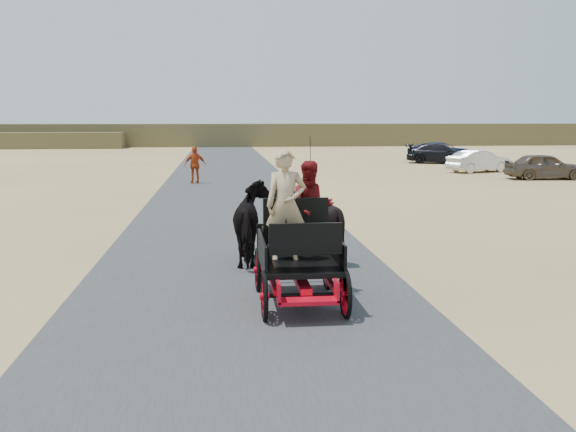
{
  "coord_description": "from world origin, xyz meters",
  "views": [
    {
      "loc": [
        -0.4,
        -8.87,
        3.02
      ],
      "look_at": [
        0.86,
        2.92,
        1.2
      ],
      "focal_mm": 40.0,
      "sensor_mm": 36.0,
      "label": 1
    }
  ],
  "objects": [
    {
      "name": "car_d",
      "position": [
        15.56,
        36.21,
        0.64
      ],
      "size": [
        4.93,
        2.87,
        1.29
      ],
      "primitive_type": "imported",
      "rotation": [
        0.0,
        0.0,
        1.74
      ],
      "color": "navy",
      "rests_on": "ground"
    },
    {
      "name": "driver_man",
      "position": [
        0.66,
        1.37,
        1.62
      ],
      "size": [
        0.66,
        0.43,
        1.8
      ],
      "primitive_type": "imported",
      "color": "tan",
      "rests_on": "carriage"
    },
    {
      "name": "pedestrian",
      "position": [
        -1.53,
        21.18,
        0.86
      ],
      "size": [
        1.07,
        0.61,
        1.73
      ],
      "primitive_type": "imported",
      "rotation": [
        0.0,
        0.0,
        3.34
      ],
      "color": "#B83F15",
      "rests_on": "ground"
    },
    {
      "name": "ground",
      "position": [
        0.0,
        0.0,
        0.0
      ],
      "size": [
        140.0,
        140.0,
        0.0
      ],
      "primitive_type": "plane",
      "color": "tan"
    },
    {
      "name": "carriage",
      "position": [
        0.86,
        1.32,
        0.36
      ],
      "size": [
        1.3,
        2.4,
        0.72
      ],
      "primitive_type": null,
      "color": "black",
      "rests_on": "ground"
    },
    {
      "name": "horse_right",
      "position": [
        1.41,
        4.32,
        0.85
      ],
      "size": [
        1.37,
        1.54,
        1.7
      ],
      "primitive_type": "imported",
      "rotation": [
        0.0,
        0.0,
        3.14
      ],
      "color": "black",
      "rests_on": "ground"
    },
    {
      "name": "ridge_far",
      "position": [
        0.0,
        62.0,
        1.2
      ],
      "size": [
        140.0,
        6.0,
        2.4
      ],
      "primitive_type": "cube",
      "color": "brown",
      "rests_on": "ground"
    },
    {
      "name": "horse_left",
      "position": [
        0.31,
        4.32,
        0.85
      ],
      "size": [
        0.91,
        2.01,
        1.7
      ],
      "primitive_type": "imported",
      "rotation": [
        0.0,
        0.0,
        3.14
      ],
      "color": "black",
      "rests_on": "ground"
    },
    {
      "name": "car_c",
      "position": [
        14.37,
        32.84,
        0.66
      ],
      "size": [
        4.9,
        3.59,
        1.32
      ],
      "primitive_type": "imported",
      "rotation": [
        0.0,
        0.0,
        1.14
      ],
      "color": "black",
      "rests_on": "ground"
    },
    {
      "name": "car_b",
      "position": [
        14.12,
        25.85,
        0.61
      ],
      "size": [
        3.94,
        2.43,
        1.23
      ],
      "primitive_type": "imported",
      "rotation": [
        0.0,
        0.0,
        1.9
      ],
      "color": "silver",
      "rests_on": "ground"
    },
    {
      "name": "car_a",
      "position": [
        15.67,
        21.4,
        0.65
      ],
      "size": [
        3.93,
        1.87,
        1.3
      ],
      "primitive_type": "imported",
      "rotation": [
        0.0,
        0.0,
        1.48
      ],
      "color": "brown",
      "rests_on": "ground"
    },
    {
      "name": "passenger_woman",
      "position": [
        1.16,
        1.92,
        1.51
      ],
      "size": [
        0.77,
        0.6,
        1.58
      ],
      "primitive_type": "imported",
      "color": "#660C0F",
      "rests_on": "carriage"
    },
    {
      "name": "road",
      "position": [
        0.0,
        0.0,
        0.01
      ],
      "size": [
        6.0,
        140.0,
        0.01
      ],
      "primitive_type": "cube",
      "color": "#38383A",
      "rests_on": "ground"
    }
  ]
}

